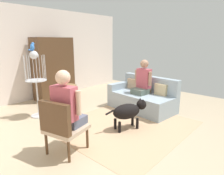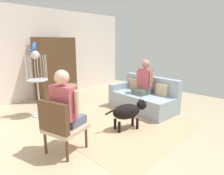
# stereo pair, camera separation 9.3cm
# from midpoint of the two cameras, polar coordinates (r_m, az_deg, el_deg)

# --- Properties ---
(ground_plane) EXTENTS (7.61, 7.61, 0.00)m
(ground_plane) POSITION_cam_midpoint_polar(r_m,az_deg,el_deg) (4.32, 0.22, -10.77)
(ground_plane) COLOR tan
(back_wall) EXTENTS (6.94, 0.12, 2.73)m
(back_wall) POSITION_cam_midpoint_polar(r_m,az_deg,el_deg) (6.49, -20.49, 9.00)
(back_wall) COLOR silver
(back_wall) RESTS_ON ground
(area_rug) EXTENTS (2.62, 2.39, 0.01)m
(area_rug) POSITION_cam_midpoint_polar(r_m,az_deg,el_deg) (4.30, 4.34, -10.87)
(area_rug) COLOR tan
(area_rug) RESTS_ON ground
(couch) EXTENTS (1.03, 1.75, 0.84)m
(couch) POSITION_cam_midpoint_polar(r_m,az_deg,el_deg) (5.25, 9.52, -2.98)
(couch) COLOR #8EA0AD
(couch) RESTS_ON ground
(armchair) EXTENTS (0.68, 0.67, 0.90)m
(armchair) POSITION_cam_midpoint_polar(r_m,az_deg,el_deg) (3.19, -14.02, -10.20)
(armchair) COLOR #4C331E
(armchair) RESTS_ON ground
(person_on_couch) EXTENTS (0.44, 0.52, 0.87)m
(person_on_couch) POSITION_cam_midpoint_polar(r_m,az_deg,el_deg) (5.10, 9.73, 2.19)
(person_on_couch) COLOR #536156
(person_on_armchair) EXTENTS (0.50, 0.55, 0.92)m
(person_on_armchair) POSITION_cam_midpoint_polar(r_m,az_deg,el_deg) (3.19, -12.55, -4.56)
(person_on_armchair) COLOR #53586B
(round_end_table) EXTENTS (0.47, 0.47, 0.68)m
(round_end_table) POSITION_cam_midpoint_polar(r_m,az_deg,el_deg) (5.14, -11.87, -2.02)
(round_end_table) COLOR olive
(round_end_table) RESTS_ON ground
(dog) EXTENTS (0.87, 0.51, 0.61)m
(dog) POSITION_cam_midpoint_polar(r_m,az_deg,el_deg) (4.03, 5.45, -6.80)
(dog) COLOR black
(dog) RESTS_ON ground
(bird_cage_stand) EXTENTS (0.47, 0.47, 1.55)m
(bird_cage_stand) POSITION_cam_midpoint_polar(r_m,az_deg,el_deg) (4.89, -20.26, 2.28)
(bird_cage_stand) COLOR silver
(bird_cage_stand) RESTS_ON ground
(parrot) EXTENTS (0.17, 0.10, 0.18)m
(parrot) POSITION_cam_midpoint_polar(r_m,az_deg,el_deg) (4.81, -21.17, 10.95)
(parrot) COLOR blue
(parrot) RESTS_ON bird_cage_stand
(armoire_cabinet) EXTENTS (1.17, 0.56, 1.86)m
(armoire_cabinet) POSITION_cam_midpoint_polar(r_m,az_deg,el_deg) (6.35, -15.58, 5.32)
(armoire_cabinet) COLOR #4C331E
(armoire_cabinet) RESTS_ON ground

